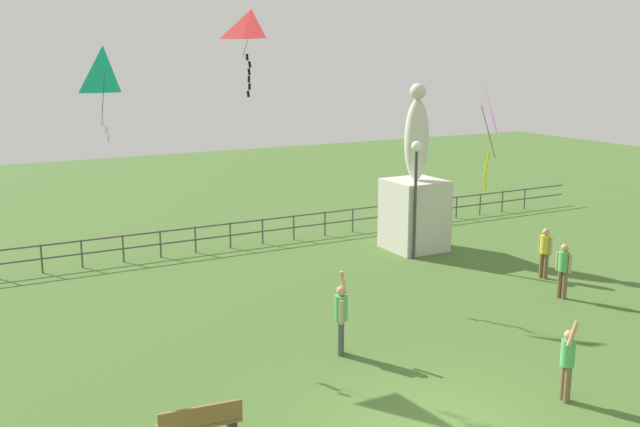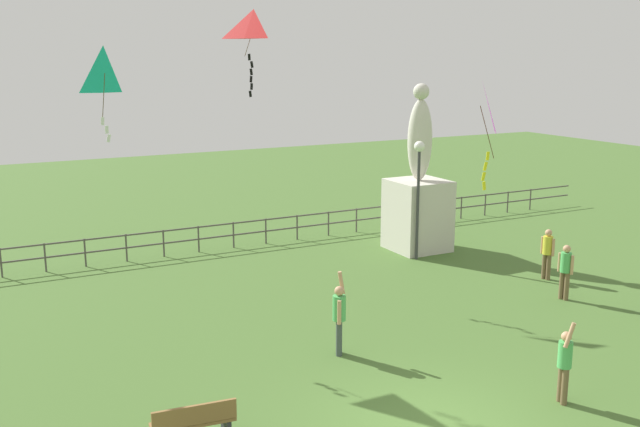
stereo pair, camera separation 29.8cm
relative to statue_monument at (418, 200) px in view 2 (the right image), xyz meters
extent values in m
cube|color=beige|center=(0.00, 0.00, -0.54)|extent=(1.89, 1.89, 2.52)
ellipsoid|color=beige|center=(0.00, 0.00, 2.15)|extent=(0.90, 0.76, 2.85)
sphere|color=beige|center=(0.00, 0.00, 3.82)|extent=(0.56, 0.56, 0.56)
cylinder|color=#38383D|center=(-0.77, -1.06, 0.07)|extent=(0.10, 0.10, 3.73)
sphere|color=white|center=(-0.77, -1.06, 2.08)|extent=(0.36, 0.36, 0.36)
cube|color=olive|center=(-11.34, -9.23, -1.35)|extent=(1.53, 0.56, 0.06)
cube|color=olive|center=(-11.36, -9.41, -1.13)|extent=(1.50, 0.22, 0.36)
cube|color=#333338|center=(-10.74, -9.30, -1.57)|extent=(0.08, 0.36, 0.45)
cylinder|color=#3F4C47|center=(-7.03, -6.84, -1.38)|extent=(0.14, 0.14, 0.84)
cylinder|color=#3F4C47|center=(-7.11, -6.99, -1.38)|extent=(0.14, 0.14, 0.84)
cylinder|color=#4CB259|center=(-7.07, -6.92, -0.66)|extent=(0.31, 0.31, 0.60)
sphere|color=tan|center=(-7.07, -6.92, -0.25)|extent=(0.23, 0.23, 0.23)
cylinder|color=tan|center=(-6.92, -6.76, -0.13)|extent=(0.20, 0.17, 0.57)
cylinder|color=tan|center=(-7.16, -7.10, -0.69)|extent=(0.09, 0.09, 0.56)
cylinder|color=brown|center=(1.50, -4.91, -1.39)|extent=(0.14, 0.14, 0.81)
cylinder|color=brown|center=(1.47, -4.75, -1.39)|extent=(0.14, 0.14, 0.81)
cylinder|color=gold|center=(1.49, -4.83, -0.70)|extent=(0.30, 0.30, 0.57)
sphere|color=tan|center=(1.49, -4.83, -0.31)|extent=(0.22, 0.22, 0.22)
cylinder|color=tan|center=(1.52, -5.03, -0.74)|extent=(0.09, 0.09, 0.54)
cylinder|color=tan|center=(1.45, -4.64, -0.74)|extent=(0.09, 0.09, 0.54)
cylinder|color=brown|center=(-4.30, -11.19, -1.41)|extent=(0.13, 0.13, 0.77)
cylinder|color=brown|center=(-4.25, -11.05, -1.41)|extent=(0.13, 0.13, 0.77)
cylinder|color=#4CB259|center=(-4.28, -11.12, -0.76)|extent=(0.28, 0.28, 0.54)
sphere|color=tan|center=(-4.28, -11.12, -0.38)|extent=(0.21, 0.21, 0.21)
cylinder|color=tan|center=(-4.37, -11.28, -0.28)|extent=(0.25, 0.15, 0.52)
cylinder|color=tan|center=(-4.22, -10.94, -0.79)|extent=(0.08, 0.08, 0.51)
cylinder|color=brown|center=(0.51, -6.42, -1.39)|extent=(0.14, 0.14, 0.81)
cylinder|color=brown|center=(0.55, -6.57, -1.39)|extent=(0.14, 0.14, 0.81)
cylinder|color=#4CB259|center=(0.53, -6.49, -0.70)|extent=(0.30, 0.30, 0.57)
sphere|color=tan|center=(0.53, -6.49, -0.30)|extent=(0.22, 0.22, 0.22)
cylinder|color=tan|center=(0.48, -6.30, -0.73)|extent=(0.09, 0.09, 0.54)
cylinder|color=tan|center=(0.57, -6.68, -0.73)|extent=(0.09, 0.09, 0.54)
pyramid|color=red|center=(-6.07, 0.25, 5.89)|extent=(1.12, 1.28, 0.89)
cylinder|color=#4C381E|center=(-6.29, 0.10, 5.45)|extent=(0.46, 0.32, 0.89)
cube|color=black|center=(-6.31, 0.09, 4.99)|extent=(0.11, 0.05, 0.21)
cube|color=black|center=(-6.21, 0.14, 4.77)|extent=(0.11, 0.02, 0.21)
cube|color=black|center=(-6.24, 0.12, 4.55)|extent=(0.11, 0.01, 0.21)
cube|color=black|center=(-6.26, 0.11, 4.33)|extent=(0.11, 0.05, 0.21)
cube|color=black|center=(-6.24, 0.12, 4.11)|extent=(0.10, 0.03, 0.21)
cube|color=black|center=(-6.30, 0.09, 3.89)|extent=(0.11, 0.05, 0.21)
pyramid|color=#B22DB2|center=(-4.23, -8.15, 3.96)|extent=(0.86, 0.95, 1.16)
cylinder|color=#4C381E|center=(-4.10, -8.26, 3.38)|extent=(0.29, 0.24, 1.16)
cube|color=yellow|center=(-4.00, -8.22, 2.83)|extent=(0.09, 0.02, 0.20)
cube|color=yellow|center=(-4.09, -8.26, 2.61)|extent=(0.11, 0.03, 0.21)
cube|color=yellow|center=(-4.16, -8.30, 2.39)|extent=(0.10, 0.03, 0.21)
cube|color=yellow|center=(-4.11, -8.27, 2.17)|extent=(0.10, 0.01, 0.21)
pyramid|color=#19B2B2|center=(-11.20, -2.78, 4.62)|extent=(0.75, 0.65, 1.15)
cylinder|color=#4C381E|center=(-11.20, -2.46, 4.05)|extent=(0.02, 0.65, 1.15)
cube|color=white|center=(-11.27, -2.49, 3.47)|extent=(0.09, 0.03, 0.20)
cube|color=white|center=(-11.17, -2.44, 3.25)|extent=(0.08, 0.04, 0.20)
cube|color=white|center=(-11.13, -2.43, 3.03)|extent=(0.12, 0.04, 0.21)
cylinder|color=#4C4742|center=(-13.53, 3.26, -1.32)|extent=(0.06, 0.06, 0.95)
cylinder|color=#4C4742|center=(-12.22, 3.26, -1.32)|extent=(0.06, 0.06, 0.95)
cylinder|color=#4C4742|center=(-10.98, 3.26, -1.32)|extent=(0.06, 0.06, 0.95)
cylinder|color=#4C4742|center=(-9.63, 3.26, -1.32)|extent=(0.06, 0.06, 0.95)
cylinder|color=#4C4742|center=(-8.35, 3.26, -1.32)|extent=(0.06, 0.06, 0.95)
cylinder|color=#4C4742|center=(-7.09, 3.26, -1.32)|extent=(0.06, 0.06, 0.95)
cylinder|color=#4C4742|center=(-5.77, 3.26, -1.32)|extent=(0.06, 0.06, 0.95)
cylinder|color=#4C4742|center=(-4.50, 3.26, -1.32)|extent=(0.06, 0.06, 0.95)
cylinder|color=#4C4742|center=(-3.21, 3.26, -1.32)|extent=(0.06, 0.06, 0.95)
cylinder|color=#4C4742|center=(-1.86, 3.26, -1.32)|extent=(0.06, 0.06, 0.95)
cylinder|color=#4C4742|center=(-0.61, 3.26, -1.32)|extent=(0.06, 0.06, 0.95)
cylinder|color=#4C4742|center=(0.68, 3.26, -1.32)|extent=(0.06, 0.06, 0.95)
cylinder|color=#4C4742|center=(2.01, 3.26, -1.32)|extent=(0.06, 0.06, 0.95)
cylinder|color=#4C4742|center=(3.28, 3.26, -1.32)|extent=(0.06, 0.06, 0.95)
cylinder|color=#4C4742|center=(4.59, 3.26, -1.32)|extent=(0.06, 0.06, 0.95)
cylinder|color=#4C4742|center=(5.89, 3.26, -1.32)|extent=(0.06, 0.06, 0.95)
cylinder|color=#4C4742|center=(7.17, 3.26, -1.32)|extent=(0.06, 0.06, 0.95)
cylinder|color=#4C4742|center=(8.50, 3.26, -1.32)|extent=(0.06, 0.06, 0.95)
cube|color=#4C4742|center=(-7.20, 3.26, -0.89)|extent=(36.00, 0.05, 0.05)
cube|color=#4C4742|center=(-7.20, 3.26, -1.32)|extent=(36.00, 0.05, 0.05)
camera|label=1|loc=(-15.10, -20.63, 5.04)|focal=40.76mm
camera|label=2|loc=(-14.83, -20.77, 5.04)|focal=40.76mm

